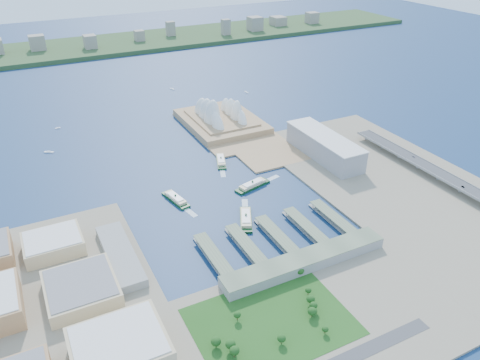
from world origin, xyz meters
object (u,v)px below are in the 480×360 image
car_c (414,157)px  car_b (463,187)px  opera_house (221,109)px  ferry_c (246,217)px  ferry_d (253,184)px  toaster_building (324,146)px  ferry_b (221,160)px  ferry_a (175,198)px

car_c → car_b: bearing=-94.6°
opera_house → car_b: opera_house is taller
ferry_c → ferry_d: bearing=-98.2°
toaster_building → ferry_d: 151.79m
ferry_d → car_b: bearing=-136.5°
toaster_building → ferry_b: bearing=158.8°
opera_house → ferry_b: 156.68m
car_b → ferry_a: bearing=154.8°
opera_house → ferry_c: (-105.93, -303.74, -26.57)m
toaster_building → ferry_a: size_ratio=2.87×
ferry_d → ferry_b: bearing=-9.8°
ferry_d → car_b: size_ratio=12.73×
ferry_c → car_c: 305.62m
toaster_building → ferry_c: bearing=-152.1°
ferry_a → car_c: (368.93, -69.46, 10.43)m
ferry_b → toaster_building: bearing=-0.7°
toaster_building → ferry_a: (-259.93, -16.49, -15.39)m
opera_house → ferry_b: size_ratio=3.41×
ferry_b → ferry_c: (-40.44, -164.00, 0.44)m
opera_house → ferry_c: 322.78m
toaster_building → car_b: size_ratio=34.66×
ferry_c → car_b: (296.93, -82.46, 10.15)m
toaster_building → ferry_a: bearing=-176.4°
car_c → toaster_building: bearing=141.7°
toaster_building → car_b: 211.89m
ferry_a → opera_house: bearing=40.3°
ferry_b → car_c: car_c is taller
ferry_c → ferry_d: ferry_c is taller
ferry_d → toaster_building: bearing=-92.5°
ferry_b → ferry_d: 92.33m
opera_house → ferry_c: opera_house is taller
car_b → car_c: 100.58m
ferry_c → car_c: bearing=-151.0°
opera_house → toaster_building: size_ratio=1.16×
ferry_b → ferry_d: (7.83, -91.99, 0.39)m
toaster_building → ferry_c: size_ratio=2.70×
car_b → ferry_c: bearing=164.5°
ferry_c → toaster_building: bearing=-126.5°
ferry_b → ferry_d: ferry_d is taller
ferry_c → car_b: car_b is taller
opera_house → ferry_c: size_ratio=3.13×
ferry_a → ferry_d: 113.30m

